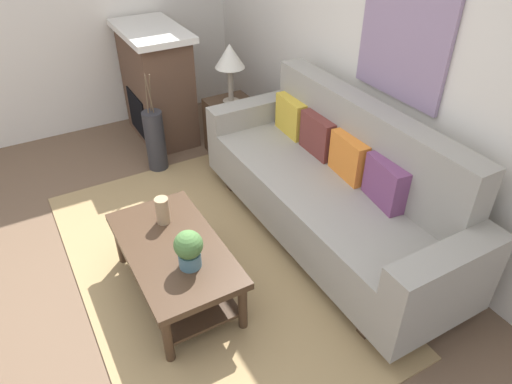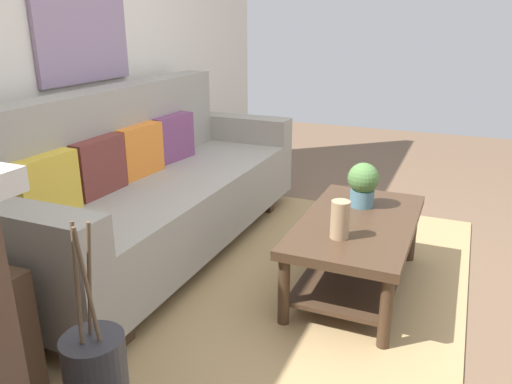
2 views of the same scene
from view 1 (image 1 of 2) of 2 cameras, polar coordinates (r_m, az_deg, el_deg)
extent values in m
plane|color=brown|center=(3.50, -13.49, -11.34)|extent=(9.33, 9.33, 0.00)
cube|color=silver|center=(3.66, 16.20, 15.80)|extent=(5.33, 0.10, 2.70)
cube|color=#A38456|center=(3.59, -5.90, -8.66)|extent=(2.90, 1.79, 0.01)
cube|color=gray|center=(3.67, 8.29, -1.37)|extent=(2.06, 0.84, 0.40)
cube|color=gray|center=(3.60, 13.06, 6.31)|extent=(2.06, 0.20, 0.56)
cube|color=gray|center=(4.41, -0.36, 7.35)|extent=(0.20, 0.84, 0.60)
cube|color=gray|center=(3.03, 21.41, -10.96)|extent=(0.20, 0.84, 0.60)
cube|color=#422D1E|center=(4.45, 0.91, 2.19)|extent=(0.08, 0.74, 0.12)
cube|color=#422D1E|center=(3.36, 17.57, -13.22)|extent=(0.08, 0.74, 0.12)
cube|color=gold|center=(4.12, 4.34, 9.15)|extent=(0.37, 0.14, 0.32)
cube|color=brown|center=(3.84, 7.55, 6.85)|extent=(0.36, 0.13, 0.32)
cube|color=orange|center=(3.58, 11.22, 4.17)|extent=(0.37, 0.15, 0.32)
cube|color=#7A4270|center=(3.34, 15.40, 1.07)|extent=(0.37, 0.17, 0.32)
cube|color=#422D1E|center=(3.15, -9.98, -6.78)|extent=(1.10, 0.60, 0.05)
cube|color=#422D1E|center=(3.35, -9.48, -10.40)|extent=(0.98, 0.50, 0.02)
cylinder|color=#422D1E|center=(3.62, -16.16, -5.90)|extent=(0.06, 0.06, 0.38)
cylinder|color=#422D1E|center=(2.94, -10.65, -17.13)|extent=(0.06, 0.06, 0.38)
cylinder|color=#422D1E|center=(3.71, -8.80, -3.55)|extent=(0.06, 0.06, 0.38)
cylinder|color=#422D1E|center=(3.05, -1.62, -13.72)|extent=(0.06, 0.06, 0.38)
cylinder|color=tan|center=(3.28, -11.25, -2.21)|extent=(0.10, 0.10, 0.20)
cylinder|color=slate|center=(2.95, -8.00, -8.11)|extent=(0.14, 0.14, 0.10)
sphere|color=#4A753B|center=(2.87, -8.20, -6.34)|extent=(0.18, 0.18, 0.18)
cube|color=#422D1E|center=(4.78, -2.92, 7.76)|extent=(0.44, 0.44, 0.56)
cylinder|color=gray|center=(4.66, -3.03, 10.93)|extent=(0.16, 0.16, 0.02)
cylinder|color=gray|center=(4.59, -3.09, 12.80)|extent=(0.05, 0.05, 0.35)
cone|color=beige|center=(4.49, -3.21, 16.16)|extent=(0.28, 0.28, 0.22)
cube|color=brown|center=(5.12, -11.82, 12.33)|extent=(0.90, 0.50, 1.10)
cube|color=black|center=(5.16, -14.17, 9.11)|extent=(0.52, 0.02, 0.44)
cube|color=silver|center=(4.93, -12.67, 18.52)|extent=(1.02, 0.58, 0.06)
cylinder|color=#2D2D33|center=(4.59, -12.08, 6.04)|extent=(0.19, 0.19, 0.60)
cylinder|color=brown|center=(4.37, -12.78, 11.43)|extent=(0.02, 0.05, 0.36)
cylinder|color=brown|center=(4.40, -12.69, 11.62)|extent=(0.05, 0.03, 0.36)
cylinder|color=brown|center=(4.39, -13.12, 11.51)|extent=(0.03, 0.04, 0.36)
cube|color=gray|center=(3.48, 17.32, 16.79)|extent=(0.80, 0.03, 0.76)
camera|label=2|loc=(4.94, -28.57, 19.64)|focal=35.20mm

